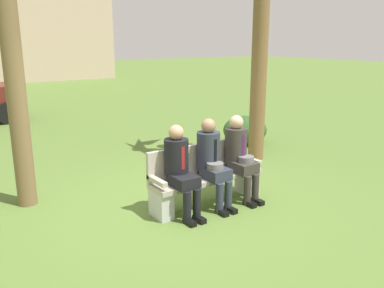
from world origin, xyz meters
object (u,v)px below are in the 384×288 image
(shrub_near_bench, at_px, (245,130))
(seated_man_middle, at_px, (212,159))
(seated_man_right, at_px, (240,153))
(park_bench, at_px, (205,177))
(seated_man_left, at_px, (180,166))

(shrub_near_bench, bearing_deg, seated_man_middle, -139.42)
(shrub_near_bench, bearing_deg, seated_man_right, -133.61)
(seated_man_right, xyz_separation_m, shrub_near_bench, (2.36, 2.48, -0.39))
(seated_man_right, distance_m, shrub_near_bench, 3.45)
(park_bench, distance_m, seated_man_left, 0.62)
(seated_man_right, height_order, shrub_near_bench, seated_man_right)
(seated_man_left, height_order, shrub_near_bench, seated_man_left)
(park_bench, height_order, seated_man_middle, seated_man_middle)
(seated_man_left, height_order, seated_man_middle, seated_man_middle)
(seated_man_left, bearing_deg, seated_man_middle, -0.33)
(park_bench, bearing_deg, seated_man_left, -166.55)
(park_bench, relative_size, seated_man_middle, 1.38)
(park_bench, relative_size, seated_man_right, 1.39)
(park_bench, distance_m, seated_man_middle, 0.33)
(seated_man_left, distance_m, seated_man_right, 1.09)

